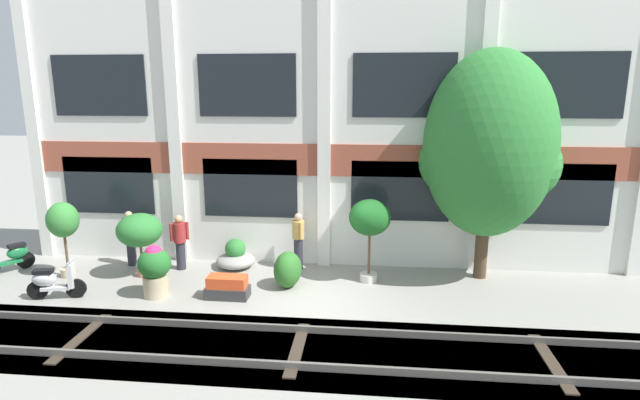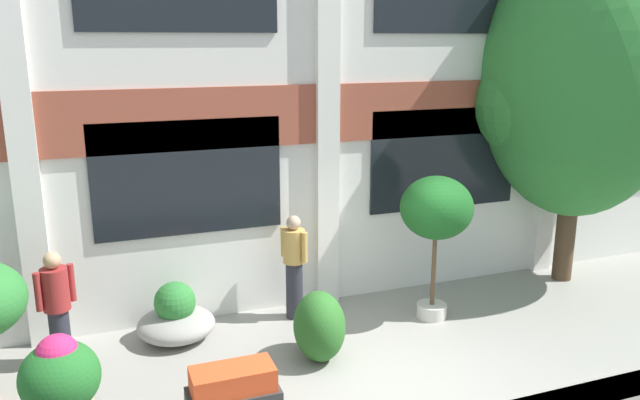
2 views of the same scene
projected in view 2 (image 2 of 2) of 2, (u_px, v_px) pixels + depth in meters
ground_plane at (401, 380)px, 7.94m from camera, size 80.00×80.00×0.00m
apartment_facade at (321, 31)px, 9.53m from camera, size 17.57×0.64×8.72m
broadleaf_tree at (581, 80)px, 10.44m from camera, size 3.54×3.37×6.09m
potted_plant_square_trough at (233, 391)px, 7.20m from camera, size 1.07×0.52×0.56m
potted_plant_wide_bowl at (176, 318)px, 8.99m from camera, size 1.12×1.12×0.86m
potted_plant_low_pan at (436, 212)px, 9.33m from camera, size 1.10×1.10×2.25m
potted_plant_fluted_column at (61, 388)px, 6.40m from camera, size 0.81×0.81×1.33m
resident_by_doorway at (57, 306)px, 8.08m from camera, size 0.48×0.34×1.59m
resident_watching_tracks at (294, 264)px, 9.53m from camera, size 0.34×0.48×1.65m
topiary_hedge at (319, 326)px, 8.37m from camera, size 0.87×1.04×0.95m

